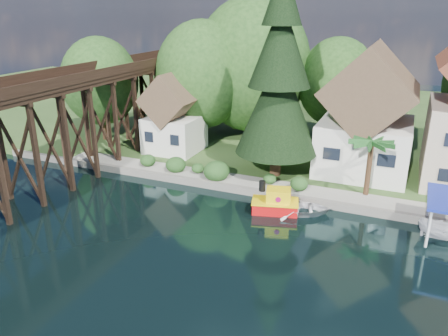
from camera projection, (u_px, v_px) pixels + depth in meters
The scene contains 13 objects.
ground at pixel (217, 244), 27.81m from camera, with size 140.00×140.00×0.00m, color black.
bank at pixel (322, 120), 57.05m from camera, with size 140.00×52.00×0.50m, color #2A451B.
seawall at pixel (307, 201), 33.14m from camera, with size 60.00×0.40×0.62m, color slate.
promenade at pixel (337, 196), 33.45m from camera, with size 50.00×2.60×0.06m, color gray.
trestle_bridge at pixel (66, 120), 36.27m from camera, with size 4.12×44.18×9.30m.
house_left at pixel (367, 119), 37.25m from camera, with size 7.64×8.64×11.02m.
shed at pixel (174, 118), 43.01m from camera, with size 5.09×5.40×7.85m.
bg_trees at pixel (312, 80), 43.23m from camera, with size 49.90×13.30×10.57m.
shrubs at pixel (211, 169), 37.05m from camera, with size 15.76×2.47×1.70m.
conifer at pixel (279, 79), 34.98m from camera, with size 6.92×6.92×17.03m.
palm_tree at pixel (372, 145), 32.30m from camera, with size 3.92×3.92×4.66m.
tugboat at pixel (276, 203), 31.83m from camera, with size 3.72×2.63×2.44m.
boat_white_a at pixel (301, 207), 31.76m from camera, with size 3.12×4.37×0.91m, color silver.
Camera 1 is at (9.97, -22.25, 14.23)m, focal length 35.00 mm.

